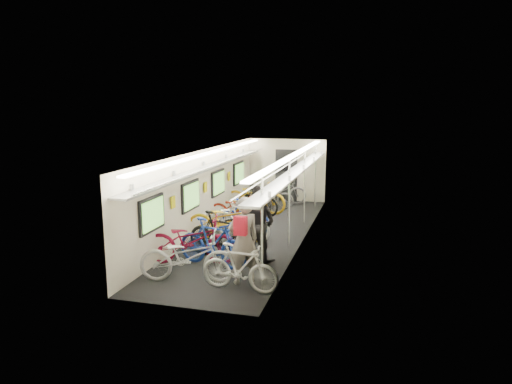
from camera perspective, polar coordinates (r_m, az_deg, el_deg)
The scene contains 18 objects.
train_car_shell at distance 13.61m, azimuth -1.14°, elevation 2.32°, with size 10.00×10.00×10.00m.
bicycle_0 at distance 9.72m, azimuth -8.53°, elevation -8.03°, with size 0.72×2.06×1.08m, color #B3B2B7.
bicycle_1 at distance 10.51m, azimuth -5.44°, elevation -6.36°, with size 0.53×1.88×1.13m, color #193698.
bicycle_2 at distance 10.75m, azimuth -8.15°, elevation -6.02°, with size 0.75×2.16×1.14m, color maroon.
bicycle_3 at distance 10.93m, azimuth -4.51°, elevation -5.56°, with size 0.55×1.96×1.18m, color black.
bicycle_4 at distance 12.44m, azimuth -3.76°, elevation -3.58°, with size 0.77×2.20×1.15m, color gold.
bicycle_5 at distance 12.59m, azimuth -1.84°, elevation -3.47°, with size 0.53×1.86×1.12m, color silver.
bicycle_6 at distance 13.01m, azimuth -2.88°, elevation -3.26°, with size 0.67×1.92×1.01m, color silver.
bicycle_7 at distance 13.32m, azimuth -1.36°, elevation -2.98°, with size 0.46×1.63×0.98m, color navy.
bicycle_8 at distance 14.00m, azimuth -2.28°, elevation -2.20°, with size 0.68×1.96×1.03m, color maroon.
bicycle_9 at distance 15.47m, azimuth 0.20°, elevation -0.94°, with size 0.49×1.72×1.03m, color black.
bicycle_10 at distance 15.70m, azimuth -0.10°, elevation -0.54°, with size 0.77×2.20×1.16m, color gold.
bicycle_11 at distance 9.17m, azimuth -2.04°, elevation -9.44°, with size 0.46×1.62×0.97m, color silver.
bicycle_12 at distance 16.33m, azimuth 1.58°, elevation -0.49°, with size 0.62×1.79×0.94m, color #5B5A5E.
bicycle_14 at distance 17.09m, azimuth 3.03°, elevation 0.14°, with size 0.68×1.95×1.02m, color slate.
passenger_near at distance 9.44m, azimuth -1.56°, elevation -6.06°, with size 0.67×0.44×1.84m, color gray.
passenger_mid at distance 10.81m, azimuth 0.31°, elevation -3.95°, with size 0.88×0.69×1.82m, color black.
backpack at distance 9.15m, azimuth -1.95°, elevation -4.26°, with size 0.26×0.14×0.38m, color #B21124.
Camera 1 is at (3.39, -12.21, 3.64)m, focal length 32.00 mm.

